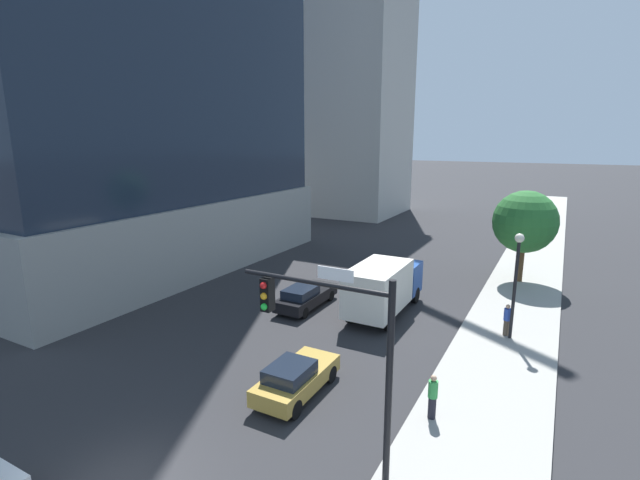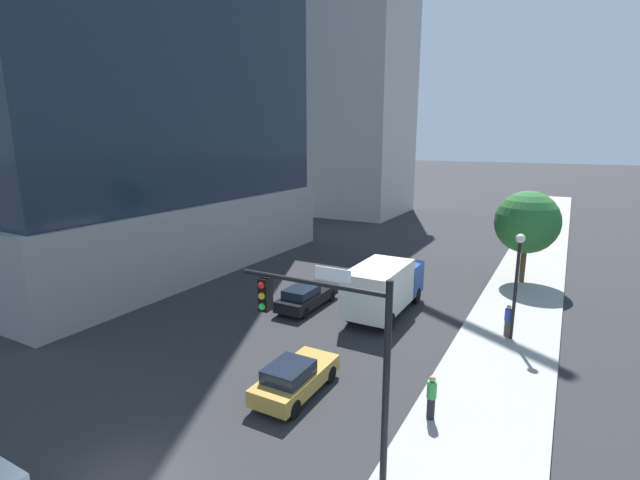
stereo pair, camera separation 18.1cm
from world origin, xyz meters
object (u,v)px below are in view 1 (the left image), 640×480
traffic_light_pole (334,334)px  box_truck (384,285)px  pedestrian_blue_shirt (507,320)px  street_tree (525,222)px  car_gold (296,378)px  pedestrian_green_shirt (433,396)px  street_lamp (516,270)px  car_black (305,296)px  construction_building (352,80)px

traffic_light_pole → box_truck: (-3.09, 12.47, -2.67)m
pedestrian_blue_shirt → street_tree: bearing=91.5°
car_gold → box_truck: (0.00, 9.59, 0.98)m
traffic_light_pole → pedestrian_green_shirt: size_ratio=3.75×
box_truck → street_tree: bearing=57.4°
traffic_light_pole → street_lamp: traffic_light_pole is taller
street_lamp → car_gold: street_lamp is taller
traffic_light_pole → pedestrian_green_shirt: traffic_light_pole is taller
box_truck → pedestrian_green_shirt: size_ratio=4.12×
street_tree → pedestrian_blue_shirt: (0.26, -9.96, -3.36)m
car_gold → pedestrian_green_shirt: size_ratio=2.52×
traffic_light_pole → car_gold: size_ratio=1.49×
car_black → pedestrian_blue_shirt: 11.09m
street_lamp → box_truck: (-6.83, 0.31, -1.95)m
traffic_light_pole → car_black: (-7.51, 11.24, -3.69)m
car_black → street_tree: bearing=46.0°
street_lamp → car_black: (-11.25, -0.92, -2.97)m
car_gold → construction_building: bearing=112.0°
street_lamp → street_tree: street_tree is taller
construction_building → pedestrian_green_shirt: (22.28, -41.54, -16.20)m
street_lamp → box_truck: bearing=177.4°
traffic_light_pole → car_gold: (-3.09, 2.89, -3.65)m
street_lamp → street_tree: (-0.49, 10.21, 0.67)m
street_lamp → construction_building: bearing=125.9°
street_tree → car_gold: 20.81m
street_lamp → box_truck: 7.11m
street_lamp → box_truck: street_lamp is taller
street_tree → pedestrian_blue_shirt: bearing=-88.5°
construction_building → street_lamp: 43.04m
pedestrian_green_shirt → pedestrian_blue_shirt: (1.46, 8.70, -0.02)m
traffic_light_pole → street_tree: size_ratio=0.98×
box_truck → pedestrian_blue_shirt: size_ratio=4.19×
street_lamp → car_black: street_lamp is taller
pedestrian_green_shirt → traffic_light_pole: bearing=-118.9°
street_lamp → box_truck: size_ratio=0.78×
traffic_light_pole → pedestrian_blue_shirt: bearing=74.2°
street_tree → pedestrian_green_shirt: street_tree is taller
street_lamp → car_gold: 11.89m
box_truck → pedestrian_blue_shirt: bearing=-0.5°
street_tree → street_lamp: bearing=-87.2°
traffic_light_pole → car_black: traffic_light_pole is taller
car_gold → box_truck: 9.64m
traffic_light_pole → box_truck: 13.13m
car_black → pedestrian_blue_shirt: (11.02, 1.18, 0.28)m
car_black → traffic_light_pole: bearing=-56.2°
construction_building → car_gold: bearing=-68.0°
box_truck → street_lamp: bearing=-2.6°
construction_building → car_black: size_ratio=8.59×
car_black → box_truck: bearing=15.6°
traffic_light_pole → street_tree: bearing=81.7°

